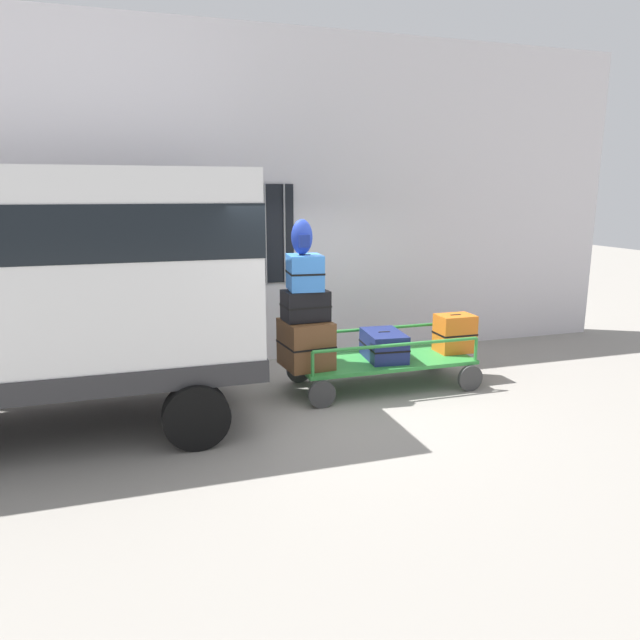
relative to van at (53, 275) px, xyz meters
name	(u,v)px	position (x,y,z in m)	size (l,w,h in m)	color
ground_plane	(322,404)	(2.99, -0.12, -1.76)	(40.00, 40.00, 0.00)	gray
building_wall	(276,201)	(2.99, 2.21, 0.74)	(12.00, 0.38, 5.00)	silver
van	(53,275)	(0.00, 0.00, 0.00)	(4.27, 2.05, 2.88)	white
luggage_cart	(383,363)	(4.01, 0.28, -1.42)	(2.46, 1.11, 0.40)	#2D8438
cart_railing	(384,339)	(4.01, 0.28, -1.08)	(2.35, 0.97, 0.33)	#2D8438
suitcase_left_bottom	(306,344)	(2.90, 0.25, -1.05)	(0.65, 0.72, 0.62)	brown
suitcase_left_middle	(305,305)	(2.90, 0.26, -0.55)	(0.59, 0.44, 0.39)	black
suitcase_left_top	(305,272)	(2.90, 0.28, -0.12)	(0.47, 0.53, 0.45)	#3372C6
suitcase_midleft_bottom	(384,345)	(4.01, 0.27, -1.17)	(0.56, 0.79, 0.38)	navy
suitcase_center_bottom	(455,333)	(5.12, 0.31, -1.09)	(0.52, 0.39, 0.54)	orange
backpack	(302,237)	(2.85, 0.23, 0.33)	(0.27, 0.22, 0.44)	navy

